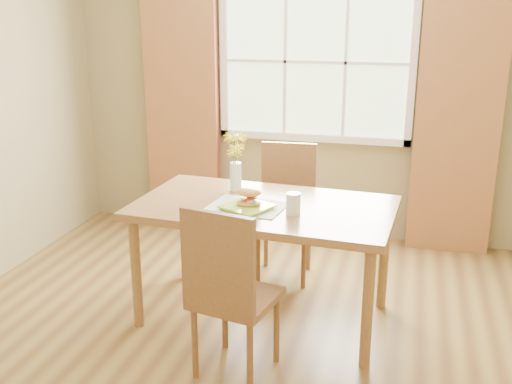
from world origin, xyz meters
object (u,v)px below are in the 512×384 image
at_px(chair_far, 286,205).
at_px(water_glass, 293,204).
at_px(dining_table, 264,216).
at_px(chair_near, 228,287).
at_px(flower_vase, 235,156).
at_px(croissant_sandwich, 249,197).

height_order(chair_far, water_glass, chair_far).
bearing_deg(dining_table, chair_far, 94.18).
distance_m(chair_near, flower_vase, 1.07).
bearing_deg(chair_far, water_glass, -79.45).
relative_size(chair_near, flower_vase, 2.54).
bearing_deg(dining_table, water_glass, -28.98).
distance_m(dining_table, flower_vase, 0.47).
xyz_separation_m(dining_table, water_glass, (0.21, -0.13, 0.14)).
xyz_separation_m(dining_table, croissant_sandwich, (-0.07, -0.12, 0.16)).
distance_m(chair_near, water_glass, 0.68).
distance_m(dining_table, chair_far, 0.72).
bearing_deg(water_glass, dining_table, 147.30).
relative_size(chair_far, croissant_sandwich, 5.88).
bearing_deg(chair_far, flower_vase, -121.37).
bearing_deg(croissant_sandwich, chair_near, -91.74).
relative_size(chair_near, chair_far, 1.01).
bearing_deg(dining_table, flower_vase, 140.94).
distance_m(chair_far, water_glass, 0.92).
bearing_deg(flower_vase, chair_near, -75.93).
distance_m(croissant_sandwich, flower_vase, 0.43).
bearing_deg(chair_near, chair_far, 101.07).
bearing_deg(dining_table, croissant_sandwich, -115.35).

